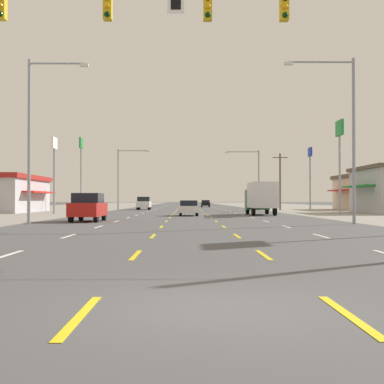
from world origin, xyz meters
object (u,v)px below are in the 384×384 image
(pole_sign_left_row_1, at_px, (54,157))
(suv_far_left_nearest, at_px, (88,207))
(pole_sign_right_row_1, at_px, (340,143))
(streetlight_left_row_0, at_px, (35,130))
(streetlight_left_row_1, at_px, (122,174))
(sedan_center_turn_near, at_px, (189,208))
(suv_far_left_midfar, at_px, (144,203))
(streetlight_right_row_1, at_px, (255,174))
(pole_sign_left_row_2, at_px, (81,158))
(sedan_inner_right_far, at_px, (205,203))
(pole_sign_right_row_2, at_px, (310,165))
(box_truck_far_right_mid, at_px, (261,197))
(streetlight_right_row_0, at_px, (347,128))

(pole_sign_left_row_1, bearing_deg, suv_far_left_nearest, -69.69)
(pole_sign_left_row_1, height_order, pole_sign_right_row_1, pole_sign_right_row_1)
(streetlight_left_row_0, bearing_deg, streetlight_left_row_1, 89.76)
(sedan_center_turn_near, xyz_separation_m, suv_far_left_midfar, (-6.72, 30.51, 0.27))
(streetlight_right_row_1, bearing_deg, streetlight_left_row_1, 180.00)
(suv_far_left_nearest, distance_m, pole_sign_left_row_2, 41.66)
(sedan_inner_right_far, relative_size, pole_sign_right_row_2, 0.51)
(streetlight_left_row_0, bearing_deg, pole_sign_left_row_1, 101.33)
(pole_sign_right_row_1, distance_m, streetlight_right_row_1, 23.62)
(sedan_inner_right_far, relative_size, streetlight_left_row_1, 0.51)
(streetlight_left_row_0, height_order, streetlight_right_row_1, streetlight_left_row_0)
(suv_far_left_nearest, bearing_deg, pole_sign_left_row_1, 110.31)
(pole_sign_left_row_1, bearing_deg, pole_sign_left_row_2, 93.21)
(box_truck_far_right_mid, xyz_separation_m, pole_sign_left_row_2, (-22.92, 24.65, 5.89))
(box_truck_far_right_mid, distance_m, streetlight_left_row_1, 28.78)
(streetlight_right_row_0, bearing_deg, suv_far_left_midfar, 109.05)
(pole_sign_right_row_2, height_order, streetlight_right_row_1, pole_sign_right_row_2)
(sedan_inner_right_far, bearing_deg, pole_sign_left_row_2, -121.41)
(suv_far_left_nearest, xyz_separation_m, suv_far_left_midfar, (0.40, 43.73, 0.00))
(pole_sign_left_row_2, xyz_separation_m, pole_sign_right_row_2, (32.69, -4.39, -1.41))
(box_truck_far_right_mid, bearing_deg, pole_sign_left_row_1, 168.38)
(streetlight_right_row_0, bearing_deg, pole_sign_right_row_2, 79.82)
(sedan_inner_right_far, xyz_separation_m, pole_sign_right_row_1, (11.48, -56.23, 6.48))
(suv_far_left_nearest, bearing_deg, streetlight_left_row_0, -121.47)
(box_truck_far_right_mid, height_order, streetlight_left_row_1, streetlight_left_row_1)
(box_truck_far_right_mid, xyz_separation_m, streetlight_right_row_0, (2.58, -19.76, 4.20))
(suv_far_left_nearest, bearing_deg, streetlight_left_row_1, 93.52)
(pole_sign_right_row_2, xyz_separation_m, streetlight_right_row_1, (-7.35, 2.89, -1.11))
(sedan_inner_right_far, height_order, pole_sign_right_row_1, pole_sign_right_row_1)
(suv_far_left_nearest, bearing_deg, sedan_inner_right_far, 81.39)
(pole_sign_right_row_2, relative_size, streetlight_right_row_0, 0.84)
(streetlight_left_row_1, bearing_deg, sedan_center_turn_near, -69.55)
(pole_sign_right_row_2, xyz_separation_m, streetlight_left_row_1, (-26.52, 2.89, -1.08))
(sedan_inner_right_far, bearing_deg, pole_sign_right_row_2, -69.98)
(box_truck_far_right_mid, relative_size, sedan_inner_right_far, 1.60)
(sedan_center_turn_near, bearing_deg, streetlight_right_row_1, 69.26)
(suv_far_left_nearest, relative_size, suv_far_left_midfar, 1.00)
(streetlight_right_row_1, bearing_deg, box_truck_far_right_mid, -95.94)
(box_truck_far_right_mid, bearing_deg, streetlight_right_row_0, -82.57)
(sedan_inner_right_far, relative_size, streetlight_right_row_1, 0.52)
(pole_sign_left_row_1, bearing_deg, suv_far_left_midfar, 71.72)
(pole_sign_right_row_1, height_order, pole_sign_right_row_2, pole_sign_right_row_1)
(box_truck_far_right_mid, bearing_deg, sedan_center_turn_near, -162.09)
(pole_sign_left_row_2, bearing_deg, box_truck_far_right_mid, -47.08)
(suv_far_left_midfar, height_order, pole_sign_right_row_1, pole_sign_right_row_1)
(suv_far_left_nearest, height_order, streetlight_left_row_0, streetlight_left_row_0)
(sedan_inner_right_far, bearing_deg, box_truck_far_right_mid, -86.50)
(streetlight_right_row_0, distance_m, streetlight_left_row_1, 47.07)
(sedan_center_turn_near, height_order, pole_sign_right_row_2, pole_sign_right_row_2)
(suv_far_left_midfar, height_order, pole_sign_right_row_2, pole_sign_right_row_2)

